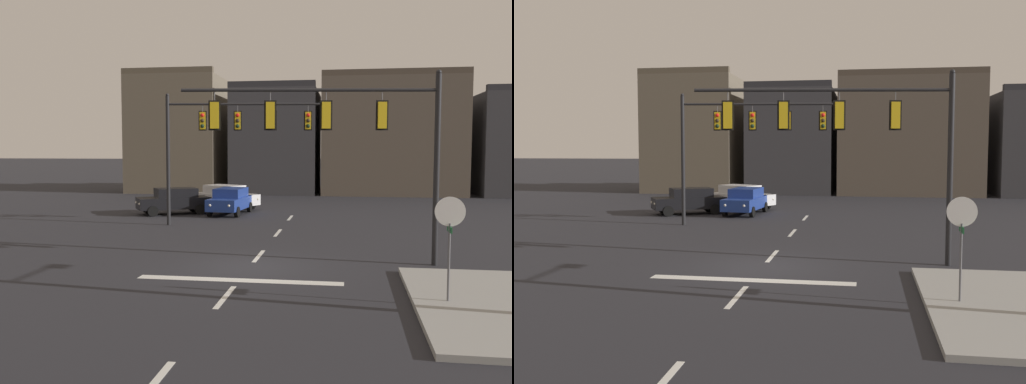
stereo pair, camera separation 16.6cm
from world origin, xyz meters
TOP-DOWN VIEW (x-y plane):
  - ground_plane at (0.00, 0.00)m, footprint 400.00×400.00m
  - sidewalk_near_corner at (7.46, -4.00)m, footprint 5.00×8.00m
  - stop_bar_paint at (0.00, -2.00)m, footprint 6.40×0.50m
  - lane_centreline at (0.00, 2.00)m, footprint 0.16×26.40m
  - signal_mast_near_side at (3.21, 0.88)m, footprint 8.78×1.43m
  - signal_mast_far_side at (-3.13, 10.31)m, footprint 8.47×1.36m
  - stop_sign at (5.84, -4.00)m, footprint 0.76×0.64m
  - car_lot_nearside at (-4.74, 18.12)m, footprint 4.73×3.65m
  - car_lot_middle at (-7.30, 14.87)m, footprint 4.71×3.78m
  - car_lot_farside at (-3.84, 15.33)m, footprint 2.22×4.57m
  - building_row at (8.57, 34.41)m, footprint 55.86×11.85m

SIDE VIEW (x-z plane):
  - ground_plane at x=0.00m, z-range 0.00..0.00m
  - lane_centreline at x=0.00m, z-range 0.00..0.01m
  - stop_bar_paint at x=0.00m, z-range 0.00..0.01m
  - sidewalk_near_corner at x=7.46m, z-range 0.00..0.15m
  - car_lot_nearside at x=-4.74m, z-range 0.05..1.66m
  - car_lot_middle at x=-7.30m, z-range 0.05..1.66m
  - car_lot_farside at x=-3.84m, z-range 0.05..1.66m
  - stop_sign at x=5.84m, z-range 0.73..3.56m
  - building_row at x=8.57m, z-range -0.90..10.26m
  - signal_mast_near_side at x=3.21m, z-range 1.35..8.07m
  - signal_mast_far_side at x=-3.13m, z-range 1.47..8.40m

